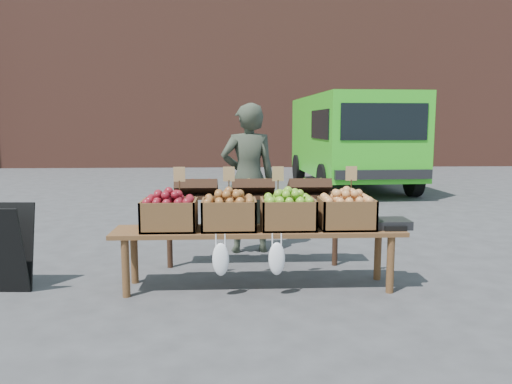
{
  "coord_description": "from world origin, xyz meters",
  "views": [
    {
      "loc": [
        -0.27,
        -4.91,
        1.54
      ],
      "look_at": [
        -0.03,
        0.16,
        0.85
      ],
      "focal_mm": 35.0,
      "sensor_mm": 36.0,
      "label": 1
    }
  ],
  "objects_px": {
    "display_bench": "(259,258)",
    "crate_russet_pears": "(229,214)",
    "back_table": "(253,220)",
    "crate_green_apples": "(346,213)",
    "crate_golden_apples": "(169,215)",
    "delivery_van": "(350,143)",
    "vendor": "(248,179)",
    "crate_red_apples": "(288,214)",
    "weighing_scale": "(390,223)"
  },
  "relations": [
    {
      "from": "display_bench",
      "to": "crate_russet_pears",
      "type": "height_order",
      "value": "crate_russet_pears"
    },
    {
      "from": "back_table",
      "to": "crate_green_apples",
      "type": "distance_m",
      "value": 1.13
    },
    {
      "from": "crate_golden_apples",
      "to": "crate_russet_pears",
      "type": "bearing_deg",
      "value": 0.0
    },
    {
      "from": "delivery_van",
      "to": "back_table",
      "type": "bearing_deg",
      "value": -114.26
    },
    {
      "from": "delivery_van",
      "to": "display_bench",
      "type": "bearing_deg",
      "value": -112.17
    },
    {
      "from": "delivery_van",
      "to": "crate_golden_apples",
      "type": "relative_size",
      "value": 9.85
    },
    {
      "from": "vendor",
      "to": "crate_red_apples",
      "type": "height_order",
      "value": "vendor"
    },
    {
      "from": "display_bench",
      "to": "crate_golden_apples",
      "type": "relative_size",
      "value": 5.4
    },
    {
      "from": "back_table",
      "to": "crate_golden_apples",
      "type": "xyz_separation_m",
      "value": [
        -0.8,
        -0.72,
        0.19
      ]
    },
    {
      "from": "crate_golden_apples",
      "to": "crate_russet_pears",
      "type": "relative_size",
      "value": 1.0
    },
    {
      "from": "delivery_van",
      "to": "back_table",
      "type": "xyz_separation_m",
      "value": [
        -2.63,
        -6.67,
        -0.58
      ]
    },
    {
      "from": "back_table",
      "to": "display_bench",
      "type": "xyz_separation_m",
      "value": [
        0.02,
        -0.72,
        -0.24
      ]
    },
    {
      "from": "weighing_scale",
      "to": "crate_green_apples",
      "type": "bearing_deg",
      "value": 180.0
    },
    {
      "from": "back_table",
      "to": "crate_golden_apples",
      "type": "bearing_deg",
      "value": -138.11
    },
    {
      "from": "back_table",
      "to": "display_bench",
      "type": "bearing_deg",
      "value": -88.22
    },
    {
      "from": "crate_golden_apples",
      "to": "back_table",
      "type": "bearing_deg",
      "value": 41.89
    },
    {
      "from": "display_bench",
      "to": "crate_russet_pears",
      "type": "relative_size",
      "value": 5.4
    },
    {
      "from": "crate_green_apples",
      "to": "weighing_scale",
      "type": "height_order",
      "value": "crate_green_apples"
    },
    {
      "from": "back_table",
      "to": "crate_russet_pears",
      "type": "height_order",
      "value": "back_table"
    },
    {
      "from": "delivery_van",
      "to": "back_table",
      "type": "height_order",
      "value": "delivery_van"
    },
    {
      "from": "display_bench",
      "to": "crate_green_apples",
      "type": "distance_m",
      "value": 0.93
    },
    {
      "from": "crate_red_apples",
      "to": "crate_green_apples",
      "type": "xyz_separation_m",
      "value": [
        0.55,
        0.0,
        0.0
      ]
    },
    {
      "from": "crate_red_apples",
      "to": "weighing_scale",
      "type": "distance_m",
      "value": 0.98
    },
    {
      "from": "crate_russet_pears",
      "to": "delivery_van",
      "type": "bearing_deg",
      "value": 68.7
    },
    {
      "from": "back_table",
      "to": "crate_green_apples",
      "type": "xyz_separation_m",
      "value": [
        0.85,
        -0.72,
        0.19
      ]
    },
    {
      "from": "crate_red_apples",
      "to": "crate_green_apples",
      "type": "distance_m",
      "value": 0.55
    },
    {
      "from": "crate_golden_apples",
      "to": "crate_red_apples",
      "type": "distance_m",
      "value": 1.1
    },
    {
      "from": "crate_golden_apples",
      "to": "crate_green_apples",
      "type": "xyz_separation_m",
      "value": [
        1.65,
        0.0,
        0.0
      ]
    },
    {
      "from": "crate_red_apples",
      "to": "delivery_van",
      "type": "bearing_deg",
      "value": 72.49
    },
    {
      "from": "back_table",
      "to": "crate_russet_pears",
      "type": "xyz_separation_m",
      "value": [
        -0.25,
        -0.72,
        0.19
      ]
    },
    {
      "from": "vendor",
      "to": "crate_russet_pears",
      "type": "relative_size",
      "value": 3.57
    },
    {
      "from": "vendor",
      "to": "crate_red_apples",
      "type": "distance_m",
      "value": 1.41
    },
    {
      "from": "delivery_van",
      "to": "display_bench",
      "type": "relative_size",
      "value": 1.82
    },
    {
      "from": "weighing_scale",
      "to": "delivery_van",
      "type": "bearing_deg",
      "value": 79.6
    },
    {
      "from": "delivery_van",
      "to": "vendor",
      "type": "xyz_separation_m",
      "value": [
        -2.66,
        -6.03,
        -0.21
      ]
    },
    {
      "from": "delivery_van",
      "to": "display_bench",
      "type": "distance_m",
      "value": 7.88
    },
    {
      "from": "delivery_van",
      "to": "weighing_scale",
      "type": "xyz_separation_m",
      "value": [
        -1.36,
        -7.39,
        -0.49
      ]
    },
    {
      "from": "crate_golden_apples",
      "to": "crate_green_apples",
      "type": "distance_m",
      "value": 1.65
    },
    {
      "from": "crate_golden_apples",
      "to": "crate_russet_pears",
      "type": "height_order",
      "value": "same"
    },
    {
      "from": "crate_green_apples",
      "to": "display_bench",
      "type": "bearing_deg",
      "value": 180.0
    },
    {
      "from": "display_bench",
      "to": "crate_red_apples",
      "type": "height_order",
      "value": "crate_red_apples"
    },
    {
      "from": "back_table",
      "to": "crate_golden_apples",
      "type": "height_order",
      "value": "back_table"
    },
    {
      "from": "back_table",
      "to": "weighing_scale",
      "type": "distance_m",
      "value": 1.46
    },
    {
      "from": "vendor",
      "to": "display_bench",
      "type": "bearing_deg",
      "value": 85.39
    },
    {
      "from": "crate_golden_apples",
      "to": "crate_green_apples",
      "type": "height_order",
      "value": "same"
    },
    {
      "from": "crate_green_apples",
      "to": "weighing_scale",
      "type": "relative_size",
      "value": 1.47
    },
    {
      "from": "delivery_van",
      "to": "crate_green_apples",
      "type": "distance_m",
      "value": 7.61
    },
    {
      "from": "display_bench",
      "to": "back_table",
      "type": "bearing_deg",
      "value": 91.78
    },
    {
      "from": "delivery_van",
      "to": "back_table",
      "type": "distance_m",
      "value": 7.19
    },
    {
      "from": "vendor",
      "to": "crate_russet_pears",
      "type": "distance_m",
      "value": 1.39
    }
  ]
}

